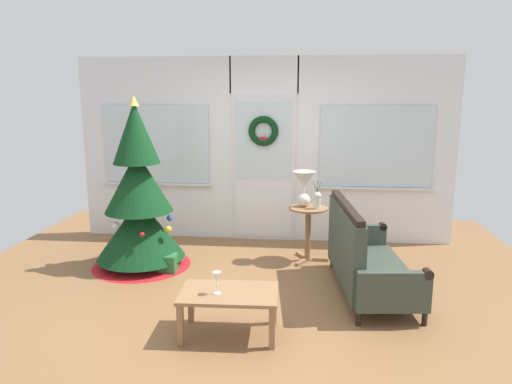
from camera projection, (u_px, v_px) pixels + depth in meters
name	position (u px, v px, depth m)	size (l,w,h in m)	color
ground_plane	(246.00, 298.00, 4.94)	(6.76, 6.76, 0.00)	brown
back_wall_with_door	(264.00, 150.00, 6.71)	(5.20, 0.19, 2.55)	white
christmas_tree	(139.00, 206.00, 5.73)	(1.19, 1.19, 2.04)	#4C331E
settee_sofa	(363.00, 258.00, 5.02)	(0.87, 1.68, 0.96)	black
side_table	(308.00, 223.00, 5.94)	(0.50, 0.48, 0.69)	#8E6642
table_lamp	(304.00, 184.00, 5.89)	(0.28, 0.28, 0.44)	silver
flower_vase	(317.00, 199.00, 5.81)	(0.11, 0.10, 0.35)	beige
coffee_table	(229.00, 298.00, 4.14)	(0.86, 0.55, 0.39)	#8E6642
wine_glass	(217.00, 278.00, 4.06)	(0.08, 0.08, 0.20)	silver
gift_box	(168.00, 263.00, 5.64)	(0.21, 0.19, 0.21)	#266633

